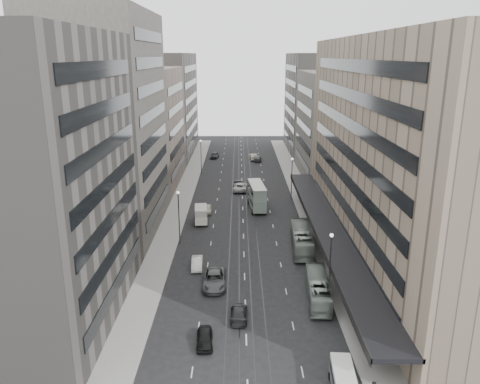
{
  "coord_description": "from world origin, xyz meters",
  "views": [
    {
      "loc": [
        -0.76,
        -53.96,
        27.6
      ],
      "look_at": [
        -0.54,
        18.49,
        6.27
      ],
      "focal_mm": 35.0,
      "sensor_mm": 36.0,
      "label": 1
    }
  ],
  "objects_px": {
    "vw_microbus": "(343,378)",
    "sedan_0": "(205,338)",
    "bus_near": "(318,289)",
    "double_decker": "(257,196)",
    "panel_van": "(201,214)",
    "sedan_1": "(197,263)",
    "bus_far": "(302,239)",
    "sedan_2": "(214,280)"
  },
  "relations": [
    {
      "from": "double_decker",
      "to": "sedan_0",
      "type": "distance_m",
      "value": 43.13
    },
    {
      "from": "sedan_2",
      "to": "bus_near",
      "type": "bearing_deg",
      "value": -16.88
    },
    {
      "from": "vw_microbus",
      "to": "sedan_1",
      "type": "height_order",
      "value": "vw_microbus"
    },
    {
      "from": "vw_microbus",
      "to": "sedan_2",
      "type": "height_order",
      "value": "vw_microbus"
    },
    {
      "from": "bus_near",
      "to": "panel_van",
      "type": "relative_size",
      "value": 2.14
    },
    {
      "from": "sedan_2",
      "to": "bus_far",
      "type": "bearing_deg",
      "value": 41.23
    },
    {
      "from": "double_decker",
      "to": "vw_microbus",
      "type": "relative_size",
      "value": 2.03
    },
    {
      "from": "double_decker",
      "to": "sedan_2",
      "type": "distance_m",
      "value": 31.04
    },
    {
      "from": "panel_van",
      "to": "double_decker",
      "type": "bearing_deg",
      "value": 33.45
    },
    {
      "from": "double_decker",
      "to": "sedan_2",
      "type": "bearing_deg",
      "value": -107.66
    },
    {
      "from": "bus_far",
      "to": "sedan_2",
      "type": "distance_m",
      "value": 16.81
    },
    {
      "from": "bus_far",
      "to": "panel_van",
      "type": "bearing_deg",
      "value": -32.39
    },
    {
      "from": "panel_van",
      "to": "bus_far",
      "type": "bearing_deg",
      "value": -40.43
    },
    {
      "from": "bus_near",
      "to": "panel_van",
      "type": "bearing_deg",
      "value": -54.38
    },
    {
      "from": "bus_far",
      "to": "bus_near",
      "type": "bearing_deg",
      "value": 93.08
    },
    {
      "from": "bus_near",
      "to": "bus_far",
      "type": "distance_m",
      "value": 14.78
    },
    {
      "from": "panel_van",
      "to": "bus_near",
      "type": "bearing_deg",
      "value": -63.84
    },
    {
      "from": "bus_near",
      "to": "double_decker",
      "type": "xyz_separation_m",
      "value": [
        -5.89,
        33.68,
        1.16
      ]
    },
    {
      "from": "sedan_1",
      "to": "bus_far",
      "type": "bearing_deg",
      "value": 19.95
    },
    {
      "from": "sedan_0",
      "to": "sedan_2",
      "type": "bearing_deg",
      "value": 85.07
    },
    {
      "from": "panel_van",
      "to": "sedan_1",
      "type": "bearing_deg",
      "value": -92.35
    },
    {
      "from": "double_decker",
      "to": "bus_far",
      "type": "bearing_deg",
      "value": -78.41
    },
    {
      "from": "bus_far",
      "to": "double_decker",
      "type": "relative_size",
      "value": 1.3
    },
    {
      "from": "sedan_0",
      "to": "panel_van",
      "type": "bearing_deg",
      "value": 91.59
    },
    {
      "from": "vw_microbus",
      "to": "bus_near",
      "type": "bearing_deg",
      "value": 92.68
    },
    {
      "from": "sedan_2",
      "to": "double_decker",
      "type": "bearing_deg",
      "value": 76.42
    },
    {
      "from": "sedan_0",
      "to": "sedan_1",
      "type": "height_order",
      "value": "sedan_1"
    },
    {
      "from": "bus_far",
      "to": "sedan_1",
      "type": "height_order",
      "value": "bus_far"
    },
    {
      "from": "double_decker",
      "to": "sedan_0",
      "type": "relative_size",
      "value": 2.23
    },
    {
      "from": "bus_far",
      "to": "double_decker",
      "type": "xyz_separation_m",
      "value": [
        -5.89,
        18.91,
        0.95
      ]
    },
    {
      "from": "bus_near",
      "to": "sedan_0",
      "type": "relative_size",
      "value": 2.52
    },
    {
      "from": "sedan_0",
      "to": "sedan_1",
      "type": "relative_size",
      "value": 0.96
    },
    {
      "from": "double_decker",
      "to": "bus_near",
      "type": "bearing_deg",
      "value": -85.79
    },
    {
      "from": "bus_far",
      "to": "sedan_1",
      "type": "bearing_deg",
      "value": 25.92
    },
    {
      "from": "bus_far",
      "to": "sedan_2",
      "type": "bearing_deg",
      "value": 45.93
    },
    {
      "from": "sedan_1",
      "to": "sedan_2",
      "type": "height_order",
      "value": "sedan_2"
    },
    {
      "from": "bus_far",
      "to": "double_decker",
      "type": "height_order",
      "value": "double_decker"
    },
    {
      "from": "bus_far",
      "to": "vw_microbus",
      "type": "relative_size",
      "value": 2.63
    },
    {
      "from": "vw_microbus",
      "to": "sedan_1",
      "type": "distance_m",
      "value": 28.05
    },
    {
      "from": "double_decker",
      "to": "sedan_1",
      "type": "height_order",
      "value": "double_decker"
    },
    {
      "from": "panel_van",
      "to": "sedan_0",
      "type": "bearing_deg",
      "value": -90.0
    },
    {
      "from": "vw_microbus",
      "to": "sedan_0",
      "type": "relative_size",
      "value": 1.1
    }
  ]
}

